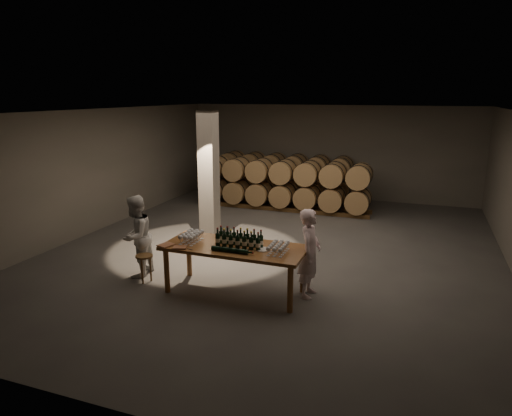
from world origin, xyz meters
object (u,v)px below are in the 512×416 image
(bottle_cluster, at_px, (239,240))
(tasting_table, at_px, (235,251))
(plate, at_px, (263,249))
(person_man, at_px, (310,253))
(stool, at_px, (144,260))
(person_woman, at_px, (136,236))
(notebook_near, at_px, (180,247))

(bottle_cluster, bearing_deg, tasting_table, 176.24)
(plate, relative_size, person_man, 0.16)
(stool, bearing_deg, person_man, 8.92)
(plate, bearing_deg, tasting_table, 177.70)
(plate, bearing_deg, bottle_cluster, 178.00)
(bottle_cluster, bearing_deg, person_woman, 177.76)
(tasting_table, height_order, stool, tasting_table)
(stool, height_order, person_man, person_man)
(tasting_table, relative_size, stool, 4.74)
(stool, height_order, person_woman, person_woman)
(tasting_table, height_order, notebook_near, notebook_near)
(notebook_near, bearing_deg, stool, 143.97)
(person_woman, bearing_deg, notebook_near, 63.22)
(bottle_cluster, distance_m, notebook_near, 1.07)
(tasting_table, height_order, plate, plate)
(plate, xyz_separation_m, stool, (-2.39, -0.14, -0.46))
(stool, relative_size, person_man, 0.34)
(tasting_table, distance_m, person_woman, 2.16)
(tasting_table, relative_size, bottle_cluster, 3.01)
(stool, xyz_separation_m, person_man, (3.15, 0.49, 0.36))
(person_man, bearing_deg, stool, 99.35)
(bottle_cluster, xyz_separation_m, person_woman, (-2.26, 0.09, -0.20))
(tasting_table, relative_size, notebook_near, 10.97)
(bottle_cluster, relative_size, plate, 3.35)
(tasting_table, bearing_deg, bottle_cluster, -3.76)
(tasting_table, bearing_deg, plate, -2.30)
(stool, bearing_deg, person_woman, 142.93)
(person_man, height_order, person_woman, person_woman)
(bottle_cluster, height_order, person_woman, person_woman)
(plate, relative_size, person_woman, 0.16)
(person_woman, bearing_deg, plate, 83.33)
(bottle_cluster, distance_m, person_man, 1.29)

